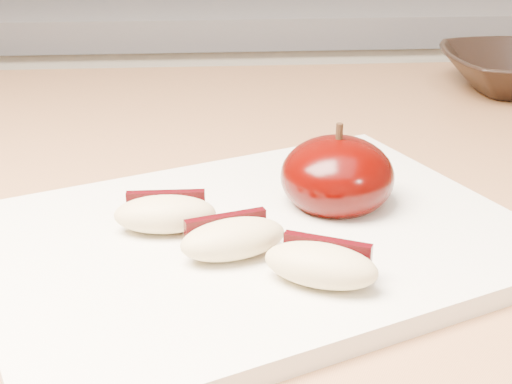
{
  "coord_description": "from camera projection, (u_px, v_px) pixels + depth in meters",
  "views": [
    {
      "loc": [
        0.06,
        0.01,
        1.1
      ],
      "look_at": [
        0.09,
        0.38,
        0.94
      ],
      "focal_mm": 50.0,
      "sensor_mm": 36.0,
      "label": 1
    }
  ],
  "objects": [
    {
      "name": "back_cabinet",
      "position": [
        177.0,
        242.0,
        1.34
      ],
      "size": [
        2.4,
        0.62,
        0.94
      ],
      "color": "silver",
      "rests_on": "ground"
    },
    {
      "name": "cutting_board",
      "position": [
        256.0,
        240.0,
        0.42
      ],
      "size": [
        0.37,
        0.33,
        0.01
      ],
      "primitive_type": "cube",
      "rotation": [
        0.0,
        0.0,
        0.39
      ],
      "color": "silver",
      "rests_on": "island_counter"
    },
    {
      "name": "apple_half",
      "position": [
        337.0,
        176.0,
        0.45
      ],
      "size": [
        0.07,
        0.07,
        0.06
      ],
      "rotation": [
        0.0,
        0.0,
        -0.03
      ],
      "color": "#2E0100",
      "rests_on": "cutting_board"
    },
    {
      "name": "apple_wedge_a",
      "position": [
        165.0,
        213.0,
        0.41
      ],
      "size": [
        0.06,
        0.03,
        0.02
      ],
      "rotation": [
        0.0,
        0.0,
        -0.01
      ],
      "color": "#CBB480",
      "rests_on": "cutting_board"
    },
    {
      "name": "apple_wedge_b",
      "position": [
        232.0,
        238.0,
        0.39
      ],
      "size": [
        0.06,
        0.04,
        0.02
      ],
      "rotation": [
        0.0,
        0.0,
        0.3
      ],
      "color": "#CBB480",
      "rests_on": "cutting_board"
    },
    {
      "name": "apple_wedge_c",
      "position": [
        321.0,
        264.0,
        0.36
      ],
      "size": [
        0.07,
        0.05,
        0.02
      ],
      "rotation": [
        0.0,
        0.0,
        -0.43
      ],
      "color": "#CBB480",
      "rests_on": "cutting_board"
    }
  ]
}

